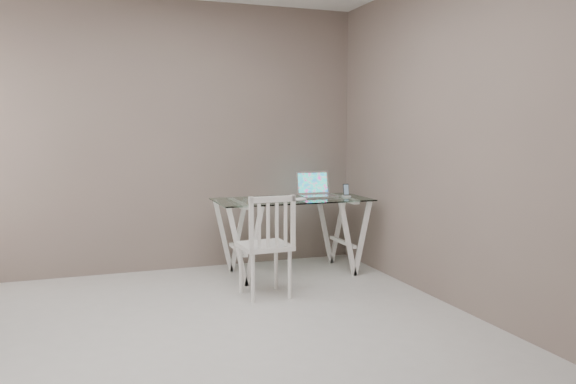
{
  "coord_description": "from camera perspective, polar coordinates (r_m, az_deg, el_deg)",
  "views": [
    {
      "loc": [
        -0.74,
        -3.45,
        1.41
      ],
      "look_at": [
        0.98,
        1.36,
        0.85
      ],
      "focal_mm": 35.0,
      "sensor_mm": 36.0,
      "label": 1
    }
  ],
  "objects": [
    {
      "name": "room",
      "position": [
        3.55,
        -8.81,
        11.14
      ],
      "size": [
        4.5,
        4.52,
        2.71
      ],
      "color": "beige",
      "rests_on": "ground"
    },
    {
      "name": "desk",
      "position": [
        5.54,
        0.41,
        -4.43
      ],
      "size": [
        1.5,
        0.7,
        0.75
      ],
      "color": "silver",
      "rests_on": "ground"
    },
    {
      "name": "chair",
      "position": [
        4.72,
        -2.08,
        -5.02
      ],
      "size": [
        0.42,
        0.42,
        0.88
      ],
      "rotation": [
        0.0,
        0.0,
        0.04
      ],
      "color": "white",
      "rests_on": "ground"
    },
    {
      "name": "laptop",
      "position": [
        5.72,
        2.83,
        0.16
      ],
      "size": [
        0.35,
        0.29,
        0.25
      ],
      "color": "silver",
      "rests_on": "desk"
    },
    {
      "name": "keyboard",
      "position": [
        5.34,
        -0.81,
        -0.85
      ],
      "size": [
        0.26,
        0.11,
        0.01
      ],
      "primitive_type": "cube",
      "color": "silver",
      "rests_on": "desk"
    },
    {
      "name": "mouse",
      "position": [
        5.29,
        1.3,
        -0.75
      ],
      "size": [
        0.12,
        0.07,
        0.04
      ],
      "primitive_type": "ellipsoid",
      "color": "white",
      "rests_on": "desk"
    },
    {
      "name": "phone_dock",
      "position": [
        5.68,
        5.93,
        -0.13
      ],
      "size": [
        0.07,
        0.07,
        0.13
      ],
      "color": "white",
      "rests_on": "desk"
    }
  ]
}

